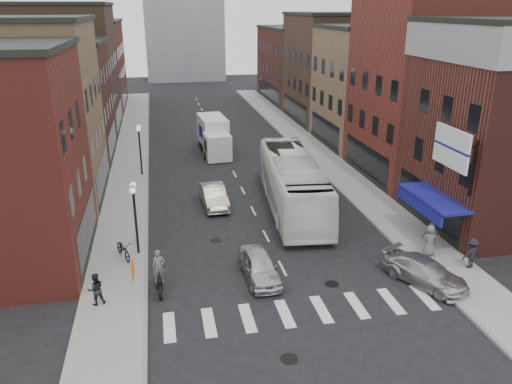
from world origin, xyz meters
The scene contains 31 objects.
ground centered at (0.00, 0.00, 0.00)m, with size 160.00×160.00×0.00m, color black.
sidewalk_left centered at (-8.50, 22.00, 0.07)m, with size 3.00×74.00×0.15m, color gray.
sidewalk_right centered at (8.50, 22.00, 0.07)m, with size 3.00×74.00×0.15m, color gray.
curb_left centered at (-7.00, 22.00, 0.00)m, with size 0.20×74.00×0.16m, color gray.
curb_right centered at (7.00, 22.00, 0.00)m, with size 0.20×74.00×0.16m, color gray.
crosswalk_stripes centered at (0.00, -3.00, 0.00)m, with size 12.00×2.20×0.01m, color silver.
bldg_left_mid_a centered at (-14.99, 14.00, 6.15)m, with size 10.30×10.20×12.30m.
bldg_left_mid_b centered at (-14.99, 24.00, 5.15)m, with size 10.30×10.20×10.30m.
bldg_left_far_a centered at (-14.99, 35.00, 6.65)m, with size 10.30×12.20×13.30m.
bldg_left_far_b centered at (-14.99, 49.00, 5.65)m, with size 10.30×16.20×11.30m.
bldg_right_corner centered at (14.99, 4.50, 6.15)m, with size 10.30×9.20×12.30m.
bldg_right_mid_a centered at (15.00, 14.00, 7.15)m, with size 10.30×10.20×14.30m.
bldg_right_mid_b centered at (14.99, 24.00, 5.65)m, with size 10.30×10.20×11.30m.
bldg_right_far_a centered at (14.99, 35.00, 6.15)m, with size 10.30×12.20×12.30m.
bldg_right_far_b centered at (14.99, 49.00, 5.15)m, with size 10.30×16.20×10.30m.
awning_blue centered at (8.93, 2.50, 2.63)m, with size 1.80×5.00×0.78m.
billboard_sign centered at (8.59, 0.50, 6.13)m, with size 1.52×3.00×3.70m.
streetlamp_near centered at (-7.40, 4.00, 2.91)m, with size 0.32×1.22×4.11m.
streetlamp_far centered at (-7.40, 18.00, 2.91)m, with size 0.32×1.22×4.11m.
bike_rack centered at (-7.60, 1.30, 0.55)m, with size 0.08×0.68×0.80m.
box_truck centered at (-0.84, 23.66, 1.59)m, with size 2.61×7.52×3.21m.
motorcycle_rider centered at (-6.30, 0.00, 1.02)m, with size 0.61×2.15×2.19m.
transit_bus centered at (2.67, 9.01, 1.81)m, with size 3.05×13.01×3.63m, color white.
sedan_left_near centered at (-1.38, 0.24, 0.68)m, with size 1.60×3.98×1.36m, color silver.
sedan_left_far centered at (-2.46, 10.44, 0.72)m, with size 1.52×4.35×1.43m, color beige.
curb_car centered at (6.50, -1.84, 0.63)m, with size 1.78×4.37×1.27m, color #BCBCC1.
parked_bicycle centered at (-8.16, 3.59, 0.65)m, with size 0.66×1.90×1.00m, color black.
ped_left_solo centered at (-9.14, -0.79, 0.92)m, with size 0.75×0.43×1.54m, color black.
ped_right_a centered at (9.47, -1.04, 0.97)m, with size 1.06×0.52×1.64m, color black.
ped_right_b centered at (8.25, 0.81, 1.06)m, with size 1.07×0.53×1.82m, color brown.
ped_right_c centered at (8.08, 0.64, 1.03)m, with size 0.86×0.56×1.75m, color #5C5F64.
Camera 1 is at (-5.89, -21.32, 12.84)m, focal length 35.00 mm.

